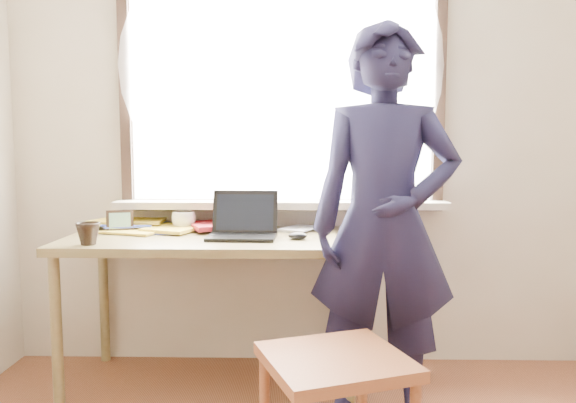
{
  "coord_description": "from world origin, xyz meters",
  "views": [
    {
      "loc": [
        -0.09,
        -1.22,
        1.27
      ],
      "look_at": [
        -0.14,
        0.95,
        1.04
      ],
      "focal_mm": 35.0,
      "sensor_mm": 36.0,
      "label": 1
    }
  ],
  "objects_px": {
    "laptop": "(243,226)",
    "mug_white": "(184,221)",
    "work_chair": "(336,376)",
    "desk": "(212,252)",
    "mug_dark": "(88,234)",
    "person": "(384,226)"
  },
  "relations": [
    {
      "from": "mug_white",
      "to": "mug_dark",
      "type": "height_order",
      "value": "mug_dark"
    },
    {
      "from": "laptop",
      "to": "mug_dark",
      "type": "bearing_deg",
      "value": -161.44
    },
    {
      "from": "work_chair",
      "to": "person",
      "type": "relative_size",
      "value": 0.35
    },
    {
      "from": "desk",
      "to": "mug_dark",
      "type": "distance_m",
      "value": 0.62
    },
    {
      "from": "laptop",
      "to": "mug_white",
      "type": "height_order",
      "value": "laptop"
    },
    {
      "from": "mug_dark",
      "to": "person",
      "type": "distance_m",
      "value": 1.38
    },
    {
      "from": "mug_white",
      "to": "work_chair",
      "type": "xyz_separation_m",
      "value": [
        0.77,
        -1.07,
        -0.42
      ]
    },
    {
      "from": "mug_dark",
      "to": "work_chair",
      "type": "xyz_separation_m",
      "value": [
        1.13,
        -0.61,
        -0.42
      ]
    },
    {
      "from": "person",
      "to": "mug_white",
      "type": "bearing_deg",
      "value": 156.09
    },
    {
      "from": "mug_dark",
      "to": "work_chair",
      "type": "distance_m",
      "value": 1.35
    },
    {
      "from": "laptop",
      "to": "person",
      "type": "bearing_deg",
      "value": -26.37
    },
    {
      "from": "mug_white",
      "to": "desk",
      "type": "bearing_deg",
      "value": -46.64
    },
    {
      "from": "mug_white",
      "to": "mug_dark",
      "type": "bearing_deg",
      "value": -127.2
    },
    {
      "from": "desk",
      "to": "mug_dark",
      "type": "relative_size",
      "value": 13.12
    },
    {
      "from": "work_chair",
      "to": "person",
      "type": "bearing_deg",
      "value": 64.5
    },
    {
      "from": "laptop",
      "to": "person",
      "type": "relative_size",
      "value": 0.19
    },
    {
      "from": "work_chair",
      "to": "mug_white",
      "type": "bearing_deg",
      "value": 125.75
    },
    {
      "from": "laptop",
      "to": "work_chair",
      "type": "bearing_deg",
      "value": -63.5
    },
    {
      "from": "desk",
      "to": "mug_dark",
      "type": "height_order",
      "value": "mug_dark"
    },
    {
      "from": "mug_white",
      "to": "mug_dark",
      "type": "relative_size",
      "value": 1.15
    },
    {
      "from": "desk",
      "to": "laptop",
      "type": "distance_m",
      "value": 0.22
    },
    {
      "from": "desk",
      "to": "work_chair",
      "type": "xyz_separation_m",
      "value": [
        0.59,
        -0.87,
        -0.29
      ]
    }
  ]
}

